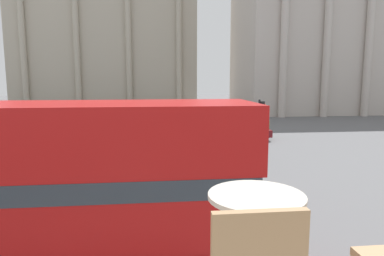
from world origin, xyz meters
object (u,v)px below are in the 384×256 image
plaza_building_right (356,39)px  traffic_light_mid (260,122)px  double_decker_bus (26,186)px  cafe_dining_table (256,224)px  pedestrian_olive (268,127)px  plaza_building_left (109,46)px  traffic_light_near (30,141)px  car_maroon (243,131)px  pedestrian_grey (147,140)px

plaza_building_right → traffic_light_mid: plaza_building_right is taller
double_decker_bus → cafe_dining_table: (3.57, -5.96, 1.54)m
cafe_dining_table → pedestrian_olive: 26.35m
cafe_dining_table → plaza_building_left: size_ratio=0.02×
plaza_building_left → plaza_building_right: 39.57m
plaza_building_right → traffic_light_near: bearing=-133.4°
traffic_light_near → car_maroon: bearing=50.0°
double_decker_bus → pedestrian_olive: double_decker_bus is taller
double_decker_bus → traffic_light_mid: (8.93, 10.81, 0.02)m
traffic_light_mid → traffic_light_near: bearing=-149.3°
plaza_building_left → traffic_light_near: 49.91m
traffic_light_mid → plaza_building_right: bearing=51.6°
traffic_light_near → pedestrian_grey: size_ratio=2.43×
car_maroon → plaza_building_left: bearing=85.9°
plaza_building_right → traffic_light_mid: 39.12m
traffic_light_near → pedestrian_grey: bearing=66.7°
cafe_dining_table → traffic_light_near: bearing=115.4°
cafe_dining_table → traffic_light_near: size_ratio=0.18×
plaza_building_left → pedestrian_olive: plaza_building_left is taller
traffic_light_mid → car_maroon: traffic_light_mid is taller
traffic_light_near → car_maroon: 17.72m
double_decker_bus → traffic_light_mid: 14.02m
double_decker_bus → traffic_light_mid: size_ratio=2.89×
pedestrian_olive → traffic_light_mid: bearing=-103.6°
pedestrian_olive → double_decker_bus: bearing=-114.7°
double_decker_bus → traffic_light_near: size_ratio=2.64×
traffic_light_mid → pedestrian_grey: traffic_light_mid is taller
plaza_building_left → plaza_building_right: plaza_building_right is taller
plaza_building_left → double_decker_bus: bearing=-85.0°
car_maroon → pedestrian_grey: pedestrian_grey is taller
traffic_light_near → traffic_light_mid: traffic_light_near is taller
plaza_building_right → plaza_building_left: bearing=160.8°
plaza_building_right → traffic_light_near: size_ratio=8.79×
plaza_building_left → cafe_dining_table: bearing=-82.1°
traffic_light_near → pedestrian_grey: traffic_light_near is taller
traffic_light_mid → pedestrian_grey: 7.25m
double_decker_bus → cafe_dining_table: bearing=-66.3°
traffic_light_mid → pedestrian_grey: bearing=155.5°
car_maroon → pedestrian_grey: (-7.39, -4.38, 0.24)m
traffic_light_near → pedestrian_olive: 19.69m
plaza_building_right → pedestrian_olive: 31.64m
plaza_building_left → plaza_building_right: size_ratio=0.84×
cafe_dining_table → traffic_light_mid: bearing=72.3°
plaza_building_right → car_maroon: bearing=-135.2°
traffic_light_near → pedestrian_olive: bearing=46.2°
traffic_light_mid → pedestrian_olive: traffic_light_mid is taller
double_decker_bus → traffic_light_mid: double_decker_bus is taller
traffic_light_mid → car_maroon: 7.58m
car_maroon → pedestrian_grey: size_ratio=2.55×
traffic_light_mid → pedestrian_olive: 8.71m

